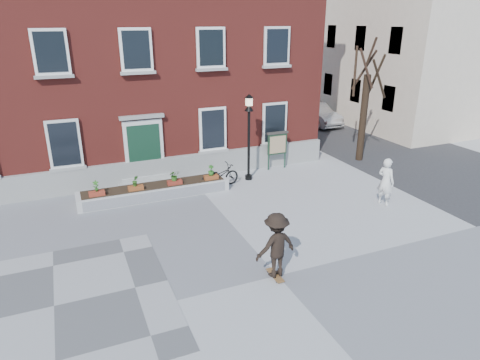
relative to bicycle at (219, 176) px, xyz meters
name	(u,v)px	position (x,y,z in m)	size (l,w,h in m)	color
ground	(278,276)	(-0.86, -7.22, -0.51)	(100.00, 100.00, 0.00)	#9FA0A2
checker_patch	(54,306)	(-6.86, -6.22, -0.50)	(6.00, 6.00, 0.01)	#525254
bicycle	(219,176)	(0.00, 0.00, 0.00)	(0.67, 1.93, 1.01)	black
parked_car	(315,114)	(10.30, 8.56, 0.24)	(1.59, 4.55, 1.50)	silver
bystander	(386,182)	(5.43, -4.31, 0.45)	(0.70, 0.46, 1.92)	white
brick_building	(117,33)	(-2.86, 6.75, 5.80)	(18.40, 10.85, 12.60)	maroon
planter_assembly	(155,190)	(-2.85, -0.05, -0.20)	(6.20, 1.12, 1.15)	silver
bare_tree	(364,107)	(8.15, 0.78, 2.28)	(1.83, 1.83, 6.16)	black
side_street	(367,18)	(17.13, 12.56, 6.52)	(15.20, 36.00, 14.50)	#373739
lamp_post	(249,126)	(1.58, 0.37, 2.03)	(0.40, 0.40, 3.93)	black
notice_board	(277,144)	(3.47, 1.19, 0.76)	(1.10, 0.16, 1.87)	#172E21
skateboarder	(276,245)	(-0.96, -7.25, 0.53)	(1.32, 0.86, 2.01)	brown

